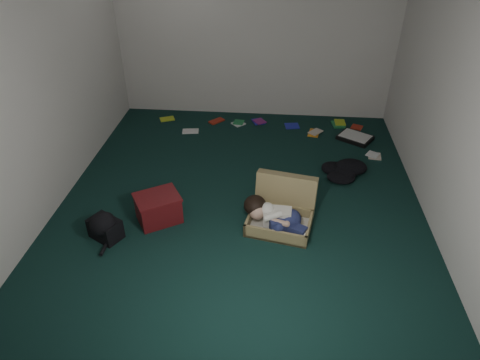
# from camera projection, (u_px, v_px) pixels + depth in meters

# --- Properties ---
(floor) EXTENTS (4.50, 4.50, 0.00)m
(floor) POSITION_uv_depth(u_px,v_px,m) (241.00, 198.00, 4.86)
(floor) COLOR black
(floor) RESTS_ON ground
(wall_back) EXTENTS (4.50, 0.00, 4.50)m
(wall_back) POSITION_uv_depth(u_px,v_px,m) (255.00, 29.00, 5.99)
(wall_back) COLOR silver
(wall_back) RESTS_ON ground
(wall_front) EXTENTS (4.50, 0.00, 4.50)m
(wall_front) POSITION_uv_depth(u_px,v_px,m) (205.00, 252.00, 2.28)
(wall_front) COLOR silver
(wall_front) RESTS_ON ground
(wall_left) EXTENTS (0.00, 4.50, 4.50)m
(wall_left) POSITION_uv_depth(u_px,v_px,m) (43.00, 83.00, 4.28)
(wall_left) COLOR silver
(wall_left) RESTS_ON ground
(wall_right) EXTENTS (0.00, 4.50, 4.50)m
(wall_right) POSITION_uv_depth(u_px,v_px,m) (455.00, 98.00, 3.99)
(wall_right) COLOR silver
(wall_right) RESTS_ON ground
(suitcase) EXTENTS (0.75, 0.74, 0.47)m
(suitcase) POSITION_uv_depth(u_px,v_px,m) (282.00, 210.00, 4.45)
(suitcase) COLOR #9B8855
(suitcase) RESTS_ON floor
(person) EXTENTS (0.67, 0.43, 0.29)m
(person) POSITION_uv_depth(u_px,v_px,m) (275.00, 216.00, 4.31)
(person) COLOR white
(person) RESTS_ON suitcase
(maroon_bin) EXTENTS (0.56, 0.53, 0.31)m
(maroon_bin) POSITION_uv_depth(u_px,v_px,m) (158.00, 208.00, 4.46)
(maroon_bin) COLOR #5E1316
(maroon_bin) RESTS_ON floor
(backpack) EXTENTS (0.49, 0.46, 0.23)m
(backpack) POSITION_uv_depth(u_px,v_px,m) (105.00, 228.00, 4.25)
(backpack) COLOR black
(backpack) RESTS_ON floor
(clothing_pile) EXTENTS (0.52, 0.46, 0.14)m
(clothing_pile) POSITION_uv_depth(u_px,v_px,m) (342.00, 171.00, 5.21)
(clothing_pile) COLOR black
(clothing_pile) RESTS_ON floor
(paper_tray) EXTENTS (0.55, 0.51, 0.06)m
(paper_tray) POSITION_uv_depth(u_px,v_px,m) (355.00, 138.00, 6.00)
(paper_tray) COLOR black
(paper_tray) RESTS_ON floor
(book_scatter) EXTENTS (3.15, 1.38, 0.02)m
(book_scatter) POSITION_uv_depth(u_px,v_px,m) (286.00, 132.00, 6.19)
(book_scatter) COLOR #BDD726
(book_scatter) RESTS_ON floor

